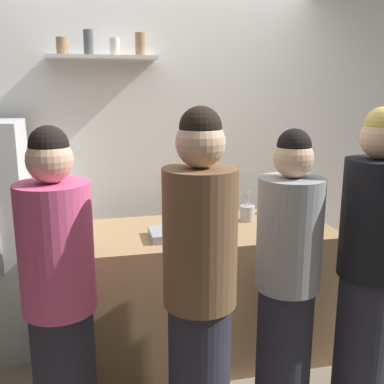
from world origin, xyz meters
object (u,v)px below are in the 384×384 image
at_px(utensil_holder, 247,213).
at_px(person_pink_top, 60,302).
at_px(wine_bottle_green_glass, 218,220).
at_px(water_bottle_plastic, 61,224).
at_px(person_blonde, 369,267).
at_px(person_grey_hoodie, 287,281).
at_px(person_brown_jacket, 200,294).
at_px(baking_pan, 178,233).
at_px(wine_bottle_amber_glass, 290,199).

xyz_separation_m(utensil_holder, person_pink_top, (-1.21, -0.80, -0.14)).
xyz_separation_m(wine_bottle_green_glass, water_bottle_plastic, (-0.92, 0.22, -0.03)).
relative_size(person_blonde, person_pink_top, 1.04).
xyz_separation_m(utensil_holder, person_grey_hoodie, (-0.05, -0.78, -0.16)).
xyz_separation_m(utensil_holder, person_brown_jacket, (-0.57, -0.96, -0.09)).
xyz_separation_m(baking_pan, utensil_holder, (0.54, 0.24, 0.03)).
distance_m(wine_bottle_green_glass, water_bottle_plastic, 0.95).
relative_size(wine_bottle_amber_glass, person_brown_jacket, 0.18).
bearing_deg(person_grey_hoodie, person_blonde, -24.93).
height_order(utensil_holder, person_pink_top, person_pink_top).
xyz_separation_m(wine_bottle_amber_glass, person_blonde, (0.03, -0.94, -0.16)).
relative_size(person_brown_jacket, person_blonde, 1.01).
height_order(baking_pan, water_bottle_plastic, water_bottle_plastic).
xyz_separation_m(wine_bottle_green_glass, person_grey_hoodie, (0.26, -0.44, -0.23)).
distance_m(wine_bottle_amber_glass, water_bottle_plastic, 1.62).
distance_m(wine_bottle_amber_glass, person_blonde, 0.95).
bearing_deg(person_brown_jacket, wine_bottle_amber_glass, 0.39).
bearing_deg(baking_pan, utensil_holder, 24.16).
relative_size(utensil_holder, person_blonde, 0.13).
bearing_deg(person_brown_jacket, person_grey_hoodie, -29.02).
bearing_deg(person_blonde, wine_bottle_amber_glass, 145.24).
bearing_deg(person_pink_top, baking_pan, -92.16).
bearing_deg(water_bottle_plastic, wine_bottle_green_glass, -13.47).
height_order(utensil_holder, person_blonde, person_blonde).
xyz_separation_m(wine_bottle_green_glass, wine_bottle_amber_glass, (0.68, 0.44, -0.01)).
xyz_separation_m(baking_pan, person_pink_top, (-0.67, -0.56, -0.11)).
distance_m(utensil_holder, person_brown_jacket, 1.12).
relative_size(wine_bottle_green_glass, person_blonde, 0.19).
distance_m(person_brown_jacket, person_pink_top, 0.66).
distance_m(wine_bottle_green_glass, person_grey_hoodie, 0.56).
bearing_deg(person_blonde, baking_pan, -159.11).
relative_size(utensil_holder, person_brown_jacket, 0.13).
relative_size(baking_pan, person_brown_jacket, 0.20).
height_order(wine_bottle_green_glass, person_brown_jacket, person_brown_jacket).
height_order(wine_bottle_amber_glass, water_bottle_plastic, wine_bottle_amber_glass).
bearing_deg(wine_bottle_amber_glass, person_pink_top, -150.21).
bearing_deg(person_pink_top, person_grey_hoodie, -130.89).
relative_size(wine_bottle_green_glass, person_pink_top, 0.20).
bearing_deg(person_pink_top, water_bottle_plastic, -40.22).
xyz_separation_m(baking_pan, water_bottle_plastic, (-0.69, 0.12, 0.07)).
height_order(utensil_holder, water_bottle_plastic, water_bottle_plastic).
height_order(person_blonde, person_grey_hoodie, person_blonde).
bearing_deg(wine_bottle_green_glass, water_bottle_plastic, 166.53).
xyz_separation_m(baking_pan, wine_bottle_amber_glass, (0.91, 0.34, 0.09)).
relative_size(baking_pan, wine_bottle_green_glass, 1.04).
bearing_deg(person_pink_top, utensil_holder, -98.41).
distance_m(person_blonde, person_pink_top, 1.61).
xyz_separation_m(utensil_holder, wine_bottle_green_glass, (-0.31, -0.34, 0.07)).
xyz_separation_m(person_blonde, person_pink_top, (-1.61, 0.04, -0.04)).
bearing_deg(baking_pan, water_bottle_plastic, 170.00).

